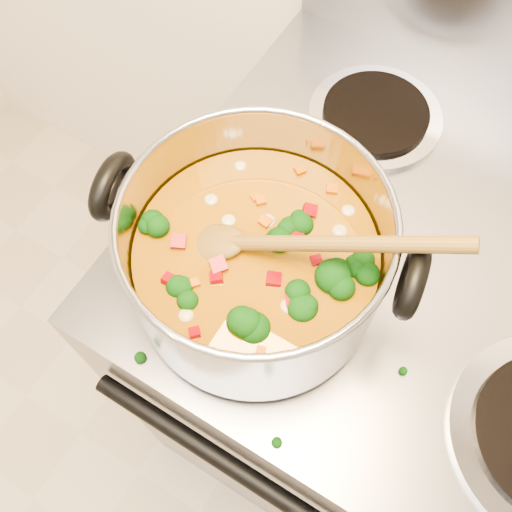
% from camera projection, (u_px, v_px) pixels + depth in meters
% --- Properties ---
extents(electric_range, '(0.74, 0.67, 1.08)m').
position_uv_depth(electric_range, '(381.00, 361.00, 1.10)').
color(electric_range, gray).
rests_on(electric_range, ground).
extents(stockpot, '(0.34, 0.27, 0.16)m').
position_uv_depth(stockpot, '(256.00, 258.00, 0.60)').
color(stockpot, '#A2A1A9').
rests_on(stockpot, electric_range).
extents(wooden_spoon, '(0.28, 0.12, 0.12)m').
position_uv_depth(wooden_spoon, '(273.00, 243.00, 0.57)').
color(wooden_spoon, brown).
rests_on(wooden_spoon, stockpot).
extents(cooktop_crumbs, '(0.12, 0.36, 0.01)m').
position_uv_depth(cooktop_crumbs, '(268.00, 244.00, 0.70)').
color(cooktop_crumbs, black).
rests_on(cooktop_crumbs, electric_range).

